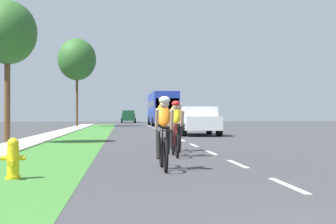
{
  "coord_description": "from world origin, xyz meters",
  "views": [
    {
      "loc": [
        -2.78,
        -2.99,
        1.19
      ],
      "look_at": [
        -0.28,
        22.69,
        1.33
      ],
      "focal_mm": 50.75,
      "sensor_mm": 36.0,
      "label": 1
    }
  ],
  "objects_px": {
    "pickup_white": "(198,121)",
    "sedan_silver": "(173,120)",
    "street_tree_far": "(77,60)",
    "cyclist_lead": "(164,132)",
    "fire_hydrant_yellow": "(13,159)",
    "bus_blue": "(162,107)",
    "cyclist_trailing": "(175,128)",
    "suv_dark_green": "(128,116)",
    "street_tree_near": "(7,33)",
    "cyclist_distant": "(177,126)"
  },
  "relations": [
    {
      "from": "cyclist_trailing",
      "to": "sedan_silver",
      "type": "bearing_deg",
      "value": 84.0
    },
    {
      "from": "cyclist_trailing",
      "to": "suv_dark_green",
      "type": "bearing_deg",
      "value": 90.61
    },
    {
      "from": "cyclist_distant",
      "to": "cyclist_lead",
      "type": "bearing_deg",
      "value": -99.89
    },
    {
      "from": "cyclist_lead",
      "to": "cyclist_distant",
      "type": "bearing_deg",
      "value": 80.11
    },
    {
      "from": "cyclist_lead",
      "to": "cyclist_distant",
      "type": "height_order",
      "value": "same"
    },
    {
      "from": "street_tree_near",
      "to": "fire_hydrant_yellow",
      "type": "bearing_deg",
      "value": -76.29
    },
    {
      "from": "pickup_white",
      "to": "cyclist_lead",
      "type": "bearing_deg",
      "value": -101.55
    },
    {
      "from": "cyclist_lead",
      "to": "street_tree_near",
      "type": "height_order",
      "value": "street_tree_near"
    },
    {
      "from": "cyclist_trailing",
      "to": "cyclist_distant",
      "type": "height_order",
      "value": "same"
    },
    {
      "from": "cyclist_lead",
      "to": "cyclist_trailing",
      "type": "distance_m",
      "value": 3.25
    },
    {
      "from": "suv_dark_green",
      "to": "street_tree_near",
      "type": "bearing_deg",
      "value": -96.57
    },
    {
      "from": "suv_dark_green",
      "to": "cyclist_distant",
      "type": "bearing_deg",
      "value": -89.06
    },
    {
      "from": "fire_hydrant_yellow",
      "to": "cyclist_trailing",
      "type": "distance_m",
      "value": 5.62
    },
    {
      "from": "cyclist_lead",
      "to": "pickup_white",
      "type": "bearing_deg",
      "value": 78.45
    },
    {
      "from": "bus_blue",
      "to": "street_tree_near",
      "type": "bearing_deg",
      "value": -106.22
    },
    {
      "from": "cyclist_distant",
      "to": "sedan_silver",
      "type": "height_order",
      "value": "cyclist_distant"
    },
    {
      "from": "street_tree_far",
      "to": "cyclist_lead",
      "type": "bearing_deg",
      "value": -81.91
    },
    {
      "from": "cyclist_lead",
      "to": "sedan_silver",
      "type": "relative_size",
      "value": 0.4
    },
    {
      "from": "bus_blue",
      "to": "suv_dark_green",
      "type": "height_order",
      "value": "bus_blue"
    },
    {
      "from": "cyclist_lead",
      "to": "street_tree_far",
      "type": "distance_m",
      "value": 38.74
    },
    {
      "from": "pickup_white",
      "to": "suv_dark_green",
      "type": "height_order",
      "value": "suv_dark_green"
    },
    {
      "from": "cyclist_trailing",
      "to": "street_tree_far",
      "type": "bearing_deg",
      "value": 99.8
    },
    {
      "from": "cyclist_distant",
      "to": "street_tree_near",
      "type": "bearing_deg",
      "value": 143.54
    },
    {
      "from": "sedan_silver",
      "to": "suv_dark_green",
      "type": "bearing_deg",
      "value": 96.76
    },
    {
      "from": "cyclist_trailing",
      "to": "sedan_silver",
      "type": "xyz_separation_m",
      "value": [
        2.82,
        26.82,
        -0.04
      ]
    },
    {
      "from": "cyclist_lead",
      "to": "pickup_white",
      "type": "height_order",
      "value": "pickup_white"
    },
    {
      "from": "fire_hydrant_yellow",
      "to": "cyclist_trailing",
      "type": "xyz_separation_m",
      "value": [
        3.5,
        4.38,
        0.44
      ]
    },
    {
      "from": "cyclist_distant",
      "to": "pickup_white",
      "type": "distance_m",
      "value": 12.03
    },
    {
      "from": "cyclist_distant",
      "to": "bus_blue",
      "type": "height_order",
      "value": "bus_blue"
    },
    {
      "from": "sedan_silver",
      "to": "bus_blue",
      "type": "bearing_deg",
      "value": 89.79
    },
    {
      "from": "cyclist_lead",
      "to": "street_tree_near",
      "type": "distance_m",
      "value": 12.02
    },
    {
      "from": "suv_dark_green",
      "to": "street_tree_near",
      "type": "xyz_separation_m",
      "value": [
        -5.62,
        -48.87,
        3.61
      ]
    },
    {
      "from": "fire_hydrant_yellow",
      "to": "cyclist_lead",
      "type": "distance_m",
      "value": 3.16
    },
    {
      "from": "fire_hydrant_yellow",
      "to": "street_tree_far",
      "type": "height_order",
      "value": "street_tree_far"
    },
    {
      "from": "bus_blue",
      "to": "suv_dark_green",
      "type": "xyz_separation_m",
      "value": [
        -3.45,
        17.66,
        -1.03
      ]
    },
    {
      "from": "fire_hydrant_yellow",
      "to": "street_tree_far",
      "type": "distance_m",
      "value": 39.67
    },
    {
      "from": "cyclist_distant",
      "to": "street_tree_far",
      "type": "bearing_deg",
      "value": 100.85
    },
    {
      "from": "pickup_white",
      "to": "street_tree_far",
      "type": "xyz_separation_m",
      "value": [
        -8.84,
        21.01,
        5.87
      ]
    },
    {
      "from": "fire_hydrant_yellow",
      "to": "cyclist_distant",
      "type": "relative_size",
      "value": 0.44
    },
    {
      "from": "fire_hydrant_yellow",
      "to": "cyclist_distant",
      "type": "distance_m",
      "value": 7.38
    },
    {
      "from": "sedan_silver",
      "to": "street_tree_far",
      "type": "height_order",
      "value": "street_tree_far"
    },
    {
      "from": "cyclist_trailing",
      "to": "pickup_white",
      "type": "xyz_separation_m",
      "value": [
        2.84,
        13.7,
        0.02
      ]
    },
    {
      "from": "cyclist_trailing",
      "to": "bus_blue",
      "type": "distance_m",
      "value": 38.08
    },
    {
      "from": "pickup_white",
      "to": "sedan_silver",
      "type": "height_order",
      "value": "pickup_white"
    },
    {
      "from": "pickup_white",
      "to": "sedan_silver",
      "type": "distance_m",
      "value": 13.12
    },
    {
      "from": "cyclist_trailing",
      "to": "pickup_white",
      "type": "bearing_deg",
      "value": 78.28
    },
    {
      "from": "fire_hydrant_yellow",
      "to": "bus_blue",
      "type": "bearing_deg",
      "value": 81.45
    },
    {
      "from": "fire_hydrant_yellow",
      "to": "bus_blue",
      "type": "relative_size",
      "value": 0.07
    },
    {
      "from": "bus_blue",
      "to": "cyclist_trailing",
      "type": "bearing_deg",
      "value": -94.31
    },
    {
      "from": "bus_blue",
      "to": "suv_dark_green",
      "type": "relative_size",
      "value": 2.47
    }
  ]
}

